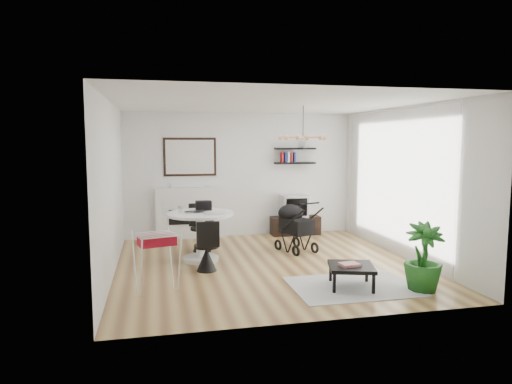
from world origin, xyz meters
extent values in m
plane|color=brown|center=(0.00, 0.00, 0.00)|extent=(5.00, 5.00, 0.00)
plane|color=white|center=(0.00, 0.00, 2.70)|extent=(5.00, 5.00, 0.00)
plane|color=white|center=(0.00, 2.50, 1.35)|extent=(5.00, 0.00, 5.00)
plane|color=white|center=(-2.50, 0.00, 1.35)|extent=(0.00, 5.00, 5.00)
plane|color=white|center=(2.50, 0.00, 1.35)|extent=(0.00, 5.00, 5.00)
cube|color=white|center=(2.40, 0.20, 1.35)|extent=(0.04, 3.60, 2.60)
cube|color=white|center=(-1.10, 2.42, 0.55)|extent=(1.50, 0.15, 1.10)
cube|color=black|center=(-1.10, 2.36, 0.48)|extent=(0.95, 0.06, 0.32)
cube|color=black|center=(-1.10, 2.48, 1.75)|extent=(1.12, 0.03, 0.82)
cube|color=white|center=(-1.10, 2.46, 1.75)|extent=(1.02, 0.01, 0.72)
cube|color=black|center=(1.20, 2.37, 1.60)|extent=(0.90, 0.25, 0.04)
cube|color=black|center=(1.20, 2.37, 1.92)|extent=(0.90, 0.25, 0.04)
cube|color=black|center=(1.20, 2.30, 0.20)|extent=(1.09, 0.38, 0.41)
cube|color=#B9B9BC|center=(1.16, 2.30, 0.65)|extent=(0.56, 0.49, 0.49)
cube|color=black|center=(1.16, 2.06, 0.65)|extent=(0.48, 0.01, 0.39)
cylinder|color=white|center=(-1.08, 0.51, 0.03)|extent=(0.63, 0.63, 0.07)
cylinder|color=white|center=(-1.08, 0.51, 0.44)|extent=(0.16, 0.16, 0.74)
cylinder|color=white|center=(-1.08, 0.51, 0.83)|extent=(1.16, 1.16, 0.04)
imported|color=black|center=(-1.16, 0.49, 0.87)|extent=(0.41, 0.32, 0.03)
cube|color=black|center=(-1.00, 0.79, 0.93)|extent=(0.28, 0.17, 0.17)
cube|color=silver|center=(-0.86, 0.36, 0.86)|extent=(0.36, 0.31, 0.01)
cylinder|color=white|center=(-1.42, 0.68, 0.90)|extent=(0.06, 0.06, 0.10)
cylinder|color=black|center=(-0.99, 1.18, 0.44)|extent=(0.43, 0.43, 0.05)
cone|color=black|center=(-0.99, 1.18, 0.20)|extent=(0.35, 0.35, 0.41)
cube|color=black|center=(-1.03, 1.37, 0.68)|extent=(0.39, 0.11, 0.44)
cylinder|color=black|center=(-1.05, -0.14, 0.41)|extent=(0.40, 0.40, 0.05)
cone|color=black|center=(-1.05, -0.14, 0.19)|extent=(0.33, 0.33, 0.38)
cube|color=black|center=(-1.05, -0.33, 0.63)|extent=(0.36, 0.05, 0.41)
cube|color=maroon|center=(-1.84, -1.06, 0.74)|extent=(0.54, 0.39, 0.13)
cube|color=black|center=(0.76, 0.82, 0.48)|extent=(0.59, 0.71, 0.28)
ellipsoid|color=black|center=(0.70, 0.99, 0.71)|extent=(0.48, 0.48, 0.34)
cylinder|color=black|center=(0.89, 0.46, 0.96)|extent=(0.43, 0.18, 0.03)
torus|color=black|center=(0.45, 1.01, 0.09)|extent=(0.12, 0.22, 0.21)
torus|color=black|center=(0.87, 1.16, 0.09)|extent=(0.12, 0.22, 0.21)
torus|color=black|center=(0.65, 0.48, 0.09)|extent=(0.12, 0.22, 0.21)
torus|color=black|center=(1.06, 0.63, 0.09)|extent=(0.12, 0.22, 0.21)
cube|color=#A7A7A7|center=(0.91, -1.41, 0.01)|extent=(1.76, 1.27, 0.01)
cube|color=black|center=(0.87, -1.44, 0.30)|extent=(0.77, 0.77, 0.05)
cube|color=black|center=(0.54, -1.63, 0.14)|extent=(0.04, 0.04, 0.27)
cube|color=black|center=(1.05, -1.77, 0.14)|extent=(0.04, 0.04, 0.27)
cube|color=black|center=(0.69, -1.12, 0.14)|extent=(0.04, 0.04, 0.27)
cube|color=black|center=(1.20, -1.26, 0.14)|extent=(0.04, 0.04, 0.27)
cube|color=red|center=(0.83, -1.47, 0.35)|extent=(0.28, 0.23, 0.04)
imported|color=#1C5A19|center=(1.80, -1.77, 0.48)|extent=(0.64, 0.64, 0.96)
camera|label=1|loc=(-1.83, -7.33, 2.09)|focal=32.00mm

